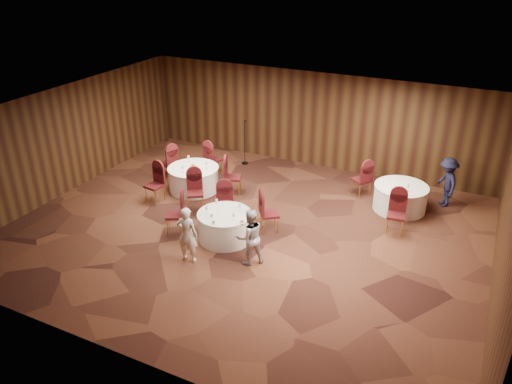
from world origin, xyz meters
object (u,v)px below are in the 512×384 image
at_px(table_right, 400,198).
at_px(woman_a, 187,234).
at_px(table_left, 194,178).
at_px(woman_b, 250,237).
at_px(mic_stand, 245,151).
at_px(table_main, 225,226).
at_px(man_c, 447,182).

height_order(table_right, woman_a, woman_a).
xyz_separation_m(table_left, woman_b, (3.33, -2.81, 0.33)).
relative_size(mic_stand, woman_b, 1.10).
height_order(woman_a, woman_b, woman_a).
height_order(mic_stand, woman_a, mic_stand).
xyz_separation_m(table_main, man_c, (4.82, 4.42, 0.36)).
bearing_deg(table_left, mic_stand, 79.35).
height_order(table_right, woman_b, woman_b).
bearing_deg(table_right, table_main, -135.94).
bearing_deg(mic_stand, table_right, -11.01).
distance_m(woman_a, woman_b, 1.48).
distance_m(table_left, man_c, 7.46).
bearing_deg(woman_a, table_main, -110.29).
bearing_deg(mic_stand, table_left, -100.65).
distance_m(table_left, woman_b, 4.37).
distance_m(mic_stand, woman_a, 6.08).
xyz_separation_m(table_main, mic_stand, (-1.80, 4.66, 0.07)).
distance_m(table_left, table_right, 6.16).
bearing_deg(mic_stand, woman_b, -61.87).
relative_size(table_main, table_left, 0.89).
bearing_deg(table_main, man_c, 42.55).
xyz_separation_m(mic_stand, man_c, (6.62, -0.24, 0.29)).
xyz_separation_m(woman_b, man_c, (3.76, 5.10, 0.03)).
bearing_deg(man_c, woman_b, -64.15).
distance_m(table_main, woman_b, 1.30).
relative_size(table_left, man_c, 1.06).
relative_size(table_left, woman_b, 1.10).
distance_m(mic_stand, man_c, 6.63).
xyz_separation_m(woman_a, man_c, (5.13, 5.65, 0.02)).
relative_size(woman_a, woman_b, 1.00).
xyz_separation_m(table_main, table_left, (-2.28, 2.13, 0.00)).
height_order(table_right, man_c, man_c).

